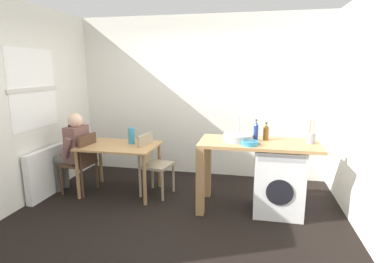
{
  "coord_description": "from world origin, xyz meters",
  "views": [
    {
      "loc": [
        0.9,
        -3.36,
        1.83
      ],
      "look_at": [
        0.11,
        0.45,
        1.02
      ],
      "focal_mm": 28.2,
      "sensor_mm": 36.0,
      "label": 1
    }
  ],
  "objects_px": {
    "seated_person": "(73,148)",
    "washing_machine": "(278,180)",
    "dining_table": "(120,151)",
    "bottle_squat_brown": "(266,132)",
    "bottle_tall_green": "(256,131)",
    "mixing_bowl": "(250,143)",
    "utensil_crock": "(311,138)",
    "chair_person_seat": "(83,160)",
    "chair_opposite": "(152,161)",
    "vase": "(131,136)"
  },
  "relations": [
    {
      "from": "seated_person",
      "to": "washing_machine",
      "type": "distance_m",
      "value": 2.96
    },
    {
      "from": "dining_table",
      "to": "bottle_squat_brown",
      "type": "distance_m",
      "value": 2.11
    },
    {
      "from": "dining_table",
      "to": "bottle_tall_green",
      "type": "xyz_separation_m",
      "value": [
        1.94,
        -0.1,
        0.4
      ]
    },
    {
      "from": "mixing_bowl",
      "to": "utensil_crock",
      "type": "xyz_separation_m",
      "value": [
        0.74,
        0.25,
        0.04
      ]
    },
    {
      "from": "bottle_squat_brown",
      "to": "mixing_bowl",
      "type": "xyz_separation_m",
      "value": [
        -0.2,
        -0.34,
        -0.07
      ]
    },
    {
      "from": "dining_table",
      "to": "utensil_crock",
      "type": "bearing_deg",
      "value": -2.39
    },
    {
      "from": "chair_person_seat",
      "to": "chair_opposite",
      "type": "bearing_deg",
      "value": -74.71
    },
    {
      "from": "utensil_crock",
      "to": "vase",
      "type": "distance_m",
      "value": 2.48
    },
    {
      "from": "chair_person_seat",
      "to": "vase",
      "type": "relative_size",
      "value": 3.75
    },
    {
      "from": "chair_opposite",
      "to": "mixing_bowl",
      "type": "xyz_separation_m",
      "value": [
        1.39,
        -0.42,
        0.44
      ]
    },
    {
      "from": "utensil_crock",
      "to": "washing_machine",
      "type": "bearing_deg",
      "value": -171.9
    },
    {
      "from": "mixing_bowl",
      "to": "vase",
      "type": "height_order",
      "value": "vase"
    },
    {
      "from": "dining_table",
      "to": "mixing_bowl",
      "type": "xyz_separation_m",
      "value": [
        1.87,
        -0.36,
        0.31
      ]
    },
    {
      "from": "bottle_tall_green",
      "to": "mixing_bowl",
      "type": "distance_m",
      "value": 0.28
    },
    {
      "from": "washing_machine",
      "to": "bottle_squat_brown",
      "type": "relative_size",
      "value": 3.74
    },
    {
      "from": "washing_machine",
      "to": "bottle_squat_brown",
      "type": "xyz_separation_m",
      "value": [
        -0.18,
        0.14,
        0.59
      ]
    },
    {
      "from": "bottle_tall_green",
      "to": "seated_person",
      "type": "bearing_deg",
      "value": 179.73
    },
    {
      "from": "bottle_tall_green",
      "to": "vase",
      "type": "xyz_separation_m",
      "value": [
        -1.79,
        0.2,
        -0.19
      ]
    },
    {
      "from": "seated_person",
      "to": "mixing_bowl",
      "type": "relative_size",
      "value": 5.86
    },
    {
      "from": "chair_opposite",
      "to": "utensil_crock",
      "type": "bearing_deg",
      "value": 95.61
    },
    {
      "from": "mixing_bowl",
      "to": "bottle_tall_green",
      "type": "bearing_deg",
      "value": 74.2
    },
    {
      "from": "dining_table",
      "to": "bottle_tall_green",
      "type": "height_order",
      "value": "bottle_tall_green"
    },
    {
      "from": "bottle_tall_green",
      "to": "bottle_squat_brown",
      "type": "xyz_separation_m",
      "value": [
        0.13,
        0.08,
        -0.02
      ]
    },
    {
      "from": "washing_machine",
      "to": "vase",
      "type": "bearing_deg",
      "value": 172.9
    },
    {
      "from": "chair_opposite",
      "to": "washing_machine",
      "type": "xyz_separation_m",
      "value": [
        1.77,
        -0.22,
        -0.08
      ]
    },
    {
      "from": "utensil_crock",
      "to": "mixing_bowl",
      "type": "bearing_deg",
      "value": -161.41
    },
    {
      "from": "dining_table",
      "to": "washing_machine",
      "type": "relative_size",
      "value": 1.28
    },
    {
      "from": "chair_opposite",
      "to": "bottle_tall_green",
      "type": "bearing_deg",
      "value": 93.73
    },
    {
      "from": "bottle_squat_brown",
      "to": "utensil_crock",
      "type": "relative_size",
      "value": 0.77
    },
    {
      "from": "dining_table",
      "to": "mixing_bowl",
      "type": "height_order",
      "value": "mixing_bowl"
    },
    {
      "from": "seated_person",
      "to": "washing_machine",
      "type": "xyz_separation_m",
      "value": [
        2.95,
        -0.07,
        -0.24
      ]
    },
    {
      "from": "bottle_tall_green",
      "to": "bottle_squat_brown",
      "type": "bearing_deg",
      "value": 32.52
    },
    {
      "from": "chair_opposite",
      "to": "bottle_tall_green",
      "type": "height_order",
      "value": "bottle_tall_green"
    },
    {
      "from": "dining_table",
      "to": "washing_machine",
      "type": "xyz_separation_m",
      "value": [
        2.25,
        -0.16,
        -0.21
      ]
    },
    {
      "from": "chair_opposite",
      "to": "utensil_crock",
      "type": "distance_m",
      "value": 2.2
    },
    {
      "from": "utensil_crock",
      "to": "chair_person_seat",
      "type": "bearing_deg",
      "value": 179.97
    },
    {
      "from": "chair_person_seat",
      "to": "bottle_squat_brown",
      "type": "height_order",
      "value": "bottle_squat_brown"
    },
    {
      "from": "dining_table",
      "to": "chair_person_seat",
      "type": "xyz_separation_m",
      "value": [
        -0.55,
        -0.11,
        -0.14
      ]
    },
    {
      "from": "chair_person_seat",
      "to": "utensil_crock",
      "type": "height_order",
      "value": "utensil_crock"
    },
    {
      "from": "vase",
      "to": "chair_opposite",
      "type": "bearing_deg",
      "value": -6.43
    },
    {
      "from": "seated_person",
      "to": "bottle_tall_green",
      "type": "relative_size",
      "value": 4.31
    },
    {
      "from": "washing_machine",
      "to": "mixing_bowl",
      "type": "xyz_separation_m",
      "value": [
        -0.38,
        -0.2,
        0.52
      ]
    },
    {
      "from": "washing_machine",
      "to": "bottle_squat_brown",
      "type": "height_order",
      "value": "bottle_squat_brown"
    },
    {
      "from": "seated_person",
      "to": "vase",
      "type": "height_order",
      "value": "seated_person"
    },
    {
      "from": "bottle_tall_green",
      "to": "dining_table",
      "type": "bearing_deg",
      "value": 176.95
    },
    {
      "from": "washing_machine",
      "to": "utensil_crock",
      "type": "distance_m",
      "value": 0.67
    },
    {
      "from": "dining_table",
      "to": "vase",
      "type": "xyz_separation_m",
      "value": [
        0.15,
        0.1,
        0.22
      ]
    },
    {
      "from": "vase",
      "to": "mixing_bowl",
      "type": "bearing_deg",
      "value": -14.93
    },
    {
      "from": "seated_person",
      "to": "utensil_crock",
      "type": "distance_m",
      "value": 3.34
    },
    {
      "from": "dining_table",
      "to": "chair_person_seat",
      "type": "distance_m",
      "value": 0.57
    }
  ]
}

